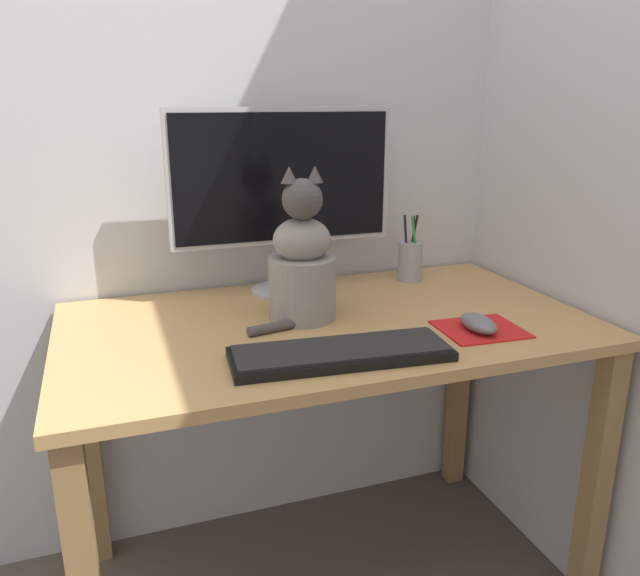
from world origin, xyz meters
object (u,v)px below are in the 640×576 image
object	(u,v)px
monitor	(283,188)
keyboard	(341,353)
cat	(302,264)
pen_cup	(410,260)
computer_mouse_right	(478,323)

from	to	relation	value
monitor	keyboard	bearing A→B (deg)	-92.34
monitor	cat	size ratio (longest dim) A/B	1.63
cat	pen_cup	distance (m)	0.43
monitor	cat	xyz separation A→B (m)	(-0.02, -0.21, -0.14)
computer_mouse_right	pen_cup	distance (m)	0.41
keyboard	monitor	bearing A→B (deg)	92.67
keyboard	computer_mouse_right	xyz separation A→B (m)	(0.33, 0.03, 0.01)
keyboard	cat	size ratio (longest dim) A/B	1.27
pen_cup	cat	bearing A→B (deg)	-152.22
cat	pen_cup	bearing A→B (deg)	36.96
cat	keyboard	bearing A→B (deg)	-81.02
keyboard	computer_mouse_right	bearing A→B (deg)	10.75
monitor	pen_cup	distance (m)	0.41
keyboard	cat	distance (m)	0.27
monitor	pen_cup	xyz separation A→B (m)	(0.36, -0.01, -0.21)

